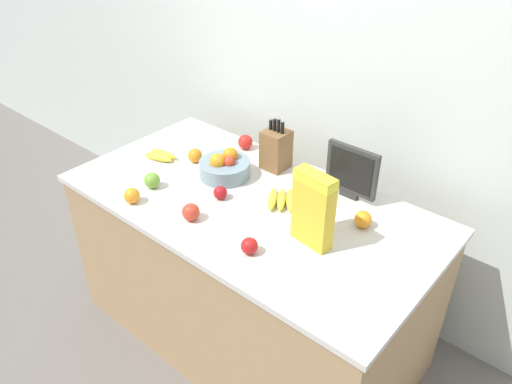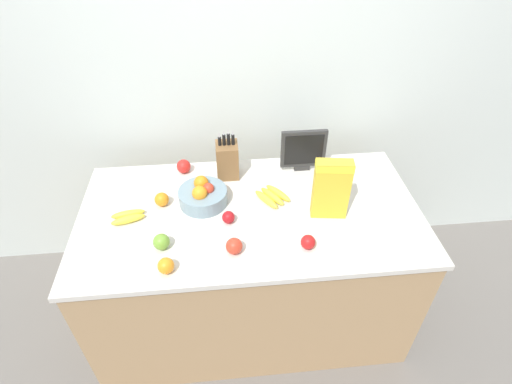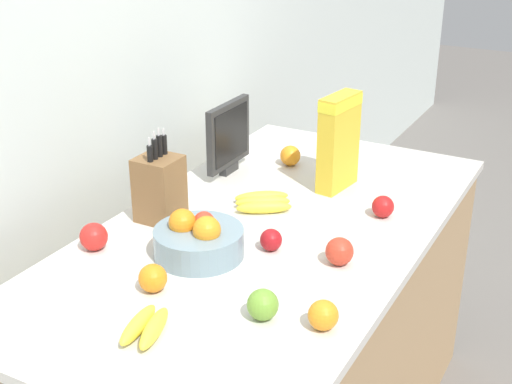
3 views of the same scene
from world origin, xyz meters
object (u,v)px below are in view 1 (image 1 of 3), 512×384
at_px(small_monitor, 352,171).
at_px(apple_by_knife_block, 191,212).
at_px(banana_bunch_left, 281,199).
at_px(banana_bunch_right, 161,156).
at_px(orange_mid_left, 195,155).
at_px(apple_rightmost, 249,246).
at_px(orange_by_cereal, 132,196).
at_px(cereal_box, 313,207).
at_px(apple_middle, 220,193).
at_px(fruit_bowl, 225,167).
at_px(knife_block, 276,149).
at_px(apple_leftmost, 152,180).
at_px(orange_near_bowl, 363,219).
at_px(apple_front, 245,142).

bearing_deg(small_monitor, apple_by_knife_block, -125.50).
height_order(banana_bunch_left, banana_bunch_right, same).
bearing_deg(orange_mid_left, apple_rightmost, -27.98).
bearing_deg(apple_rightmost, orange_mid_left, 152.02).
bearing_deg(orange_by_cereal, banana_bunch_left, 39.94).
distance_m(cereal_box, banana_bunch_right, 1.03).
bearing_deg(banana_bunch_right, apple_middle, -7.65).
xyz_separation_m(fruit_bowl, orange_by_cereal, (-0.16, -0.45, -0.01)).
distance_m(banana_bunch_right, apple_rightmost, 0.91).
xyz_separation_m(knife_block, banana_bunch_right, (-0.52, -0.33, -0.09)).
relative_size(cereal_box, banana_bunch_right, 1.84).
height_order(apple_by_knife_block, orange_by_cereal, apple_by_knife_block).
height_order(knife_block, banana_bunch_right, knife_block).
xyz_separation_m(small_monitor, apple_middle, (-0.45, -0.41, -0.11)).
relative_size(banana_bunch_right, orange_mid_left, 2.38).
bearing_deg(fruit_bowl, small_monitor, 22.56).
bearing_deg(apple_leftmost, orange_mid_left, 94.39).
distance_m(fruit_bowl, apple_by_knife_block, 0.40).
bearing_deg(cereal_box, banana_bunch_left, 159.21).
distance_m(small_monitor, fruit_bowl, 0.63).
distance_m(small_monitor, orange_by_cereal, 1.02).
height_order(small_monitor, cereal_box, cereal_box).
bearing_deg(small_monitor, banana_bunch_left, -130.01).
height_order(banana_bunch_left, apple_by_knife_block, apple_by_knife_block).
bearing_deg(banana_bunch_right, cereal_box, -3.30).
bearing_deg(fruit_bowl, cereal_box, -13.73).
bearing_deg(apple_middle, fruit_bowl, 127.43).
xyz_separation_m(small_monitor, orange_by_cereal, (-0.74, -0.69, -0.10)).
xyz_separation_m(banana_bunch_right, orange_mid_left, (0.16, 0.10, 0.02)).
xyz_separation_m(knife_block, orange_near_bowl, (0.61, -0.16, -0.07)).
relative_size(cereal_box, banana_bunch_left, 1.54).
distance_m(knife_block, fruit_bowl, 0.28).
height_order(fruit_bowl, banana_bunch_left, fruit_bowl).
relative_size(apple_middle, orange_mid_left, 0.86).
bearing_deg(apple_middle, orange_mid_left, 154.17).
distance_m(fruit_bowl, orange_by_cereal, 0.48).
bearing_deg(cereal_box, orange_mid_left, 177.28).
bearing_deg(orange_mid_left, apple_middle, -25.83).
height_order(knife_block, cereal_box, cereal_box).
distance_m(apple_by_knife_block, orange_near_bowl, 0.75).
height_order(apple_front, orange_by_cereal, apple_front).
height_order(knife_block, orange_mid_left, knife_block).
bearing_deg(apple_middle, apple_front, 118.10).
distance_m(knife_block, banana_bunch_right, 0.62).
bearing_deg(orange_mid_left, banana_bunch_right, -148.98).
distance_m(apple_rightmost, apple_by_knife_block, 0.35).
bearing_deg(apple_rightmost, apple_middle, 150.06).
distance_m(cereal_box, apple_leftmost, 0.86).
bearing_deg(apple_front, cereal_box, -30.34).
bearing_deg(fruit_bowl, apple_middle, -52.57).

